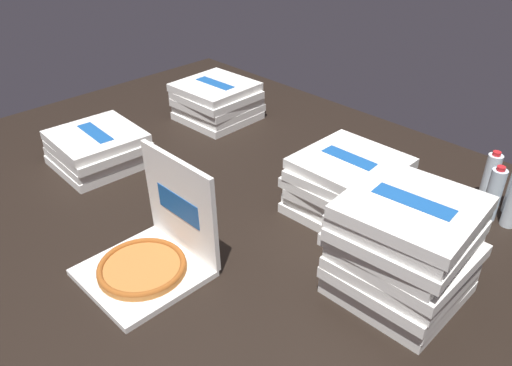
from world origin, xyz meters
The scene contains 8 objects.
ground_plane centered at (0.00, 0.00, -0.01)m, with size 3.20×2.40×0.02m, color black.
open_pizza_box centered at (-0.01, -0.36, 0.07)m, with size 0.35×0.36×0.38m.
pizza_stack_left_near centered at (0.22, 0.36, 0.12)m, with size 0.39×0.39×0.24m.
pizza_stack_left_far centered at (-0.78, 0.58, 0.10)m, with size 0.38×0.38×0.20m.
pizza_stack_right_mid centered at (-0.78, -0.13, 0.08)m, with size 0.38×0.38×0.16m.
pizza_stack_center_far centered at (0.61, 0.11, 0.17)m, with size 0.39×0.39×0.35m.
water_bottle_1 centered at (0.58, 0.81, 0.11)m, with size 0.06×0.06×0.23m.
water_bottle_2 centered at (0.64, 0.71, 0.11)m, with size 0.06×0.06×0.23m.
Camera 1 is at (1.15, -1.03, 1.14)m, focal length 35.80 mm.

